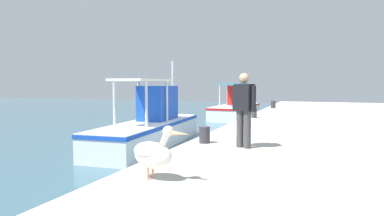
# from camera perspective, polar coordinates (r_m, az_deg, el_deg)

# --- Properties ---
(fishing_boat_second) EXTENTS (6.64, 2.15, 3.20)m
(fishing_boat_second) POSITION_cam_1_polar(r_m,az_deg,el_deg) (12.01, -7.14, -3.11)
(fishing_boat_second) COLOR white
(fishing_boat_second) RESTS_ON ground
(fishing_boat_third) EXTENTS (6.33, 2.08, 2.65)m
(fishing_boat_third) POSITION_cam_1_polar(r_m,az_deg,el_deg) (21.96, 7.69, 0.12)
(fishing_boat_third) COLOR white
(fishing_boat_third) RESTS_ON ground
(pelican) EXTENTS (0.44, 0.97, 0.82)m
(pelican) POSITION_cam_1_polar(r_m,az_deg,el_deg) (4.92, -6.86, -7.73)
(pelican) COLOR tan
(pelican) RESTS_ON quay_pier
(fisherman_standing) EXTENTS (0.38, 0.57, 1.66)m
(fisherman_standing) POSITION_cam_1_polar(r_m,az_deg,el_deg) (7.34, 9.01, 0.19)
(fisherman_standing) COLOR #3F3F42
(fisherman_standing) RESTS_ON quay_pier
(mooring_bollard_nearest) EXTENTS (0.26, 0.26, 0.40)m
(mooring_bollard_nearest) POSITION_cam_1_polar(r_m,az_deg,el_deg) (7.90, 2.21, -4.68)
(mooring_bollard_nearest) COLOR #333338
(mooring_bollard_nearest) RESTS_ON quay_pier
(mooring_bollard_second) EXTENTS (0.22, 0.22, 0.45)m
(mooring_bollard_second) POSITION_cam_1_polar(r_m,az_deg,el_deg) (14.02, 10.77, -0.78)
(mooring_bollard_second) COLOR #333338
(mooring_bollard_second) RESTS_ON quay_pier
(mooring_bollard_third) EXTENTS (0.28, 0.28, 0.44)m
(mooring_bollard_third) POSITION_cam_1_polar(r_m,az_deg,el_deg) (19.94, 13.95, 0.59)
(mooring_bollard_third) COLOR #333338
(mooring_bollard_third) RESTS_ON quay_pier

